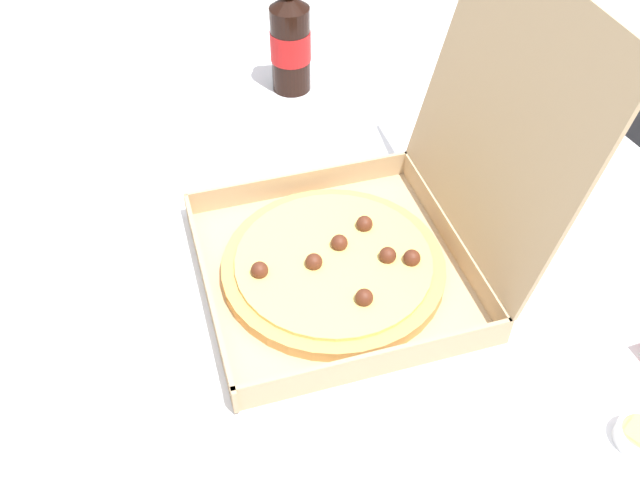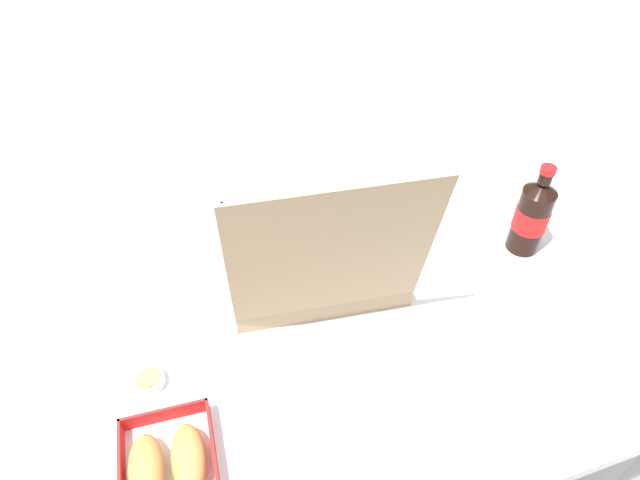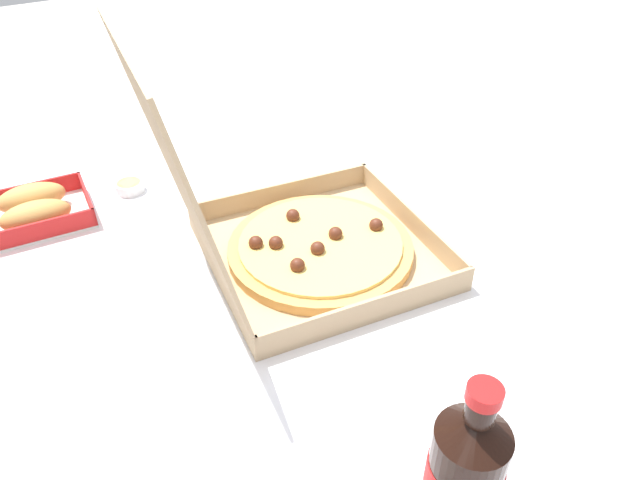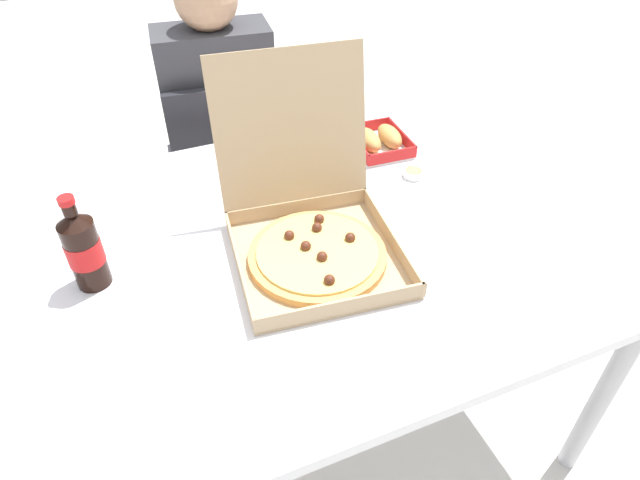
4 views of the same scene
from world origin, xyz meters
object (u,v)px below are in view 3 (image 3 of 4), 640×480
at_px(pizza_box_open, 298,236).
at_px(bread_side_box, 34,209).
at_px(dipping_sauce_cup, 129,186).
at_px(cola_bottle, 463,476).

height_order(pizza_box_open, bread_side_box, pizza_box_open).
bearing_deg(pizza_box_open, dipping_sauce_cup, 25.43).
xyz_separation_m(pizza_box_open, cola_bottle, (-0.47, 0.08, 0.04)).
distance_m(cola_bottle, dipping_sauce_cup, 0.85).
bearing_deg(dipping_sauce_cup, cola_bottle, -173.70).
relative_size(pizza_box_open, bread_side_box, 2.40).
height_order(bread_side_box, dipping_sauce_cup, bread_side_box).
relative_size(bread_side_box, cola_bottle, 0.89).
relative_size(bread_side_box, dipping_sauce_cup, 3.54).
xyz_separation_m(bread_side_box, cola_bottle, (-0.83, -0.27, 0.07)).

